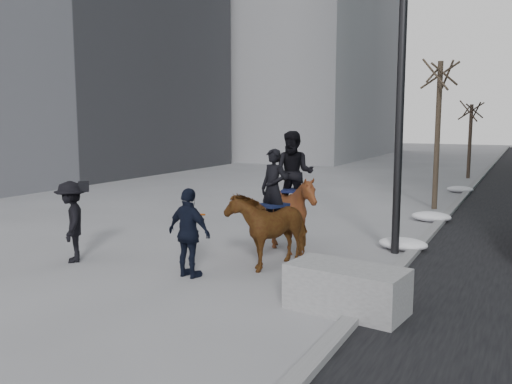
% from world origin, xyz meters
% --- Properties ---
extents(ground, '(120.00, 120.00, 0.00)m').
position_xyz_m(ground, '(0.00, 0.00, 0.00)').
color(ground, gray).
rests_on(ground, ground).
extents(curb, '(0.25, 90.00, 0.12)m').
position_xyz_m(curb, '(3.00, 10.00, 0.06)').
color(curb, gray).
rests_on(curb, ground).
extents(planter, '(1.97, 1.17, 0.75)m').
position_xyz_m(planter, '(2.76, -1.03, 0.37)').
color(planter, '#99999C').
rests_on(planter, ground).
extents(tree_near, '(1.20, 1.20, 5.52)m').
position_xyz_m(tree_near, '(2.40, 10.00, 2.76)').
color(tree_near, '#3C3323').
rests_on(tree_near, ground).
extents(tree_far, '(1.20, 1.20, 4.22)m').
position_xyz_m(tree_far, '(2.40, 20.78, 2.11)').
color(tree_far, '#3D2B24').
rests_on(tree_far, ground).
extents(mounted_left, '(1.40, 2.07, 2.45)m').
position_xyz_m(mounted_left, '(0.46, 0.97, 0.91)').
color(mounted_left, '#4C210F').
rests_on(mounted_left, ground).
extents(mounted_right, '(1.76, 1.90, 2.80)m').
position_xyz_m(mounted_right, '(0.46, 2.08, 1.12)').
color(mounted_right, '#4F2C0F').
rests_on(mounted_right, ground).
extents(feeder, '(1.08, 0.93, 1.75)m').
position_xyz_m(feeder, '(-0.55, -0.57, 0.88)').
color(feeder, black).
rests_on(feeder, ground).
extents(camera_crew, '(1.25, 1.28, 1.75)m').
position_xyz_m(camera_crew, '(-3.47, -0.75, 0.89)').
color(camera_crew, black).
rests_on(camera_crew, ground).
extents(lamppost, '(0.25, 0.80, 9.09)m').
position_xyz_m(lamppost, '(2.60, 3.19, 4.99)').
color(lamppost, black).
rests_on(lamppost, ground).
extents(snow_piles, '(1.21, 16.48, 0.31)m').
position_xyz_m(snow_piles, '(2.70, 5.53, 0.15)').
color(snow_piles, white).
rests_on(snow_piles, ground).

